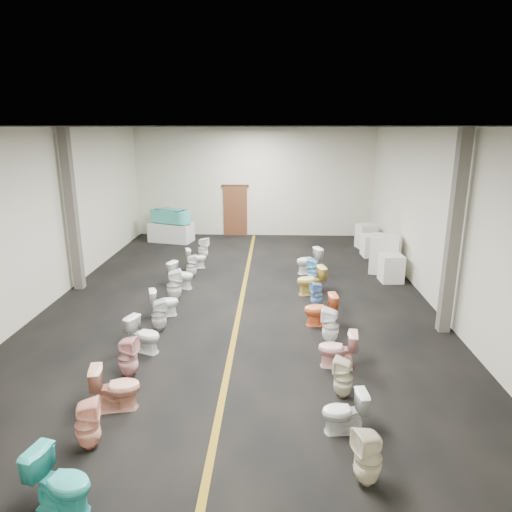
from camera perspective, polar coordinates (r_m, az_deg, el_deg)
The scene contains 39 objects.
floor at distance 12.17m, azimuth -1.91°, elevation -5.89°, with size 16.00×16.00×0.00m, color black.
ceiling at distance 11.31m, azimuth -2.12°, elevation 15.81°, with size 16.00×16.00×0.00m, color black.
wall_back at distance 19.43m, azimuth -0.24°, elevation 9.15°, with size 10.00×10.00×0.00m, color beige.
wall_front at distance 4.06m, azimuth -10.83°, elevation -18.00°, with size 10.00×10.00×0.00m, color beige.
wall_left at distance 12.90m, azimuth -24.81°, elevation 4.32°, with size 16.00×16.00×0.00m, color beige.
wall_right at distance 12.22m, azimuth 22.13°, elevation 4.05°, with size 16.00×16.00×0.00m, color beige.
aisle_stripe at distance 12.17m, azimuth -1.91°, elevation -5.87°, with size 0.12×15.60×0.01m, color brown.
back_door at distance 19.59m, azimuth -2.59°, elevation 5.64°, with size 1.00×0.10×2.10m, color #562D19.
door_frame at distance 19.44m, azimuth -2.63°, elevation 8.75°, with size 1.15×0.08×0.10m, color #331C11.
column_left at distance 13.68m, azimuth -22.02°, elevation 5.20°, with size 0.25×0.25×4.50m, color #59544C.
column_right at distance 10.76m, azimuth 23.48°, elevation 2.44°, with size 0.25×0.25×4.50m, color #59544C.
display_table at distance 18.89m, azimuth -10.56°, elevation 2.94°, with size 1.71×0.85×0.76m, color silver.
bathtub at distance 18.75m, azimuth -10.66°, elevation 4.99°, with size 1.75×1.16×0.55m.
appliance_crate_a at distance 14.30m, azimuth 16.55°, elevation -1.48°, with size 0.64×0.64×0.82m, color silver.
appliance_crate_b at distance 15.13m, azimuth 15.76°, elevation 0.25°, with size 0.86×0.86×1.19m, color silver.
appliance_crate_c at distance 16.95m, azimuth 14.30°, elevation 1.28°, with size 0.69×0.69×0.78m, color white.
appliance_crate_d at distance 18.07m, azimuth 13.57°, elevation 2.44°, with size 0.64×0.64×0.92m, color silver.
toilet_left_0 at distance 6.53m, azimuth -23.19°, elevation -24.49°, with size 0.45×0.79×0.80m, color #31B5AA.
toilet_left_1 at distance 7.37m, azimuth -20.30°, elevation -19.16°, with size 0.35×0.36×0.78m, color #FFB096.
toilet_left_2 at distance 8.09m, azimuth -17.10°, elevation -15.42°, with size 0.44×0.77×0.79m, color #E09B7E.
toilet_left_3 at distance 8.95m, azimuth -15.71°, elevation -12.07°, with size 0.36×0.36×0.79m, color #E2A1A0.
toilet_left_4 at distance 9.81m, azimuth -13.82°, elevation -9.54°, with size 0.41×0.73×0.74m, color silver.
toilet_left_5 at distance 10.69m, azimuth -12.04°, elevation -7.23°, with size 0.34×0.35×0.75m, color silver.
toilet_left_6 at distance 11.47m, azimuth -11.41°, elevation -5.69°, with size 0.39×0.69×0.71m, color white.
toilet_left_7 at distance 12.39m, azimuth -10.21°, elevation -3.61°, with size 0.39×0.40×0.86m, color white.
toilet_left_8 at distance 13.34m, azimuth -9.31°, elevation -2.38°, with size 0.43×0.75×0.76m, color white.
toilet_left_9 at distance 14.25m, azimuth -8.08°, elevation -1.26°, with size 0.32×0.33×0.71m, color white.
toilet_left_10 at distance 15.14m, azimuth -7.50°, elevation -0.27°, with size 0.38×0.66×0.68m, color white.
toilet_left_11 at distance 16.15m, azimuth -6.64°, elevation 0.95°, with size 0.35×0.36×0.77m, color white.
toilet_right_0 at distance 6.56m, azimuth 13.81°, elevation -23.27°, with size 0.36×0.37×0.80m, color beige.
toilet_right_1 at distance 7.40m, azimuth 10.96°, elevation -18.61°, with size 0.38×0.68×0.69m, color silver.
toilet_right_2 at distance 8.20m, azimuth 10.86°, elevation -14.74°, with size 0.33×0.34×0.73m, color beige.
toilet_right_3 at distance 9.09m, azimuth 10.13°, elevation -11.40°, with size 0.42×0.74×0.75m, color #F4AEAA.
toilet_right_4 at distance 10.00m, azimuth 9.30°, elevation -8.62°, with size 0.36×0.36×0.79m, color white.
toilet_right_5 at distance 10.82m, azimuth 8.03°, elevation -6.66°, with size 0.43×0.76×0.77m, color orange.
toilet_right_6 at distance 11.86m, azimuth 7.59°, elevation -4.84°, with size 0.31×0.32×0.69m, color #719DCF.
toilet_right_7 at distance 12.75m, azimuth 6.87°, elevation -3.06°, with size 0.45×0.78×0.80m, color #E4C656.
toilet_right_8 at distance 13.62m, azimuth 7.15°, elevation -1.90°, with size 0.34×0.35×0.76m, color #77C5ED.
toilet_right_9 at distance 14.56m, azimuth 6.61°, elevation -0.60°, with size 0.46×0.80×0.82m, color white.
Camera 1 is at (0.86, -11.28, 4.49)m, focal length 32.00 mm.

